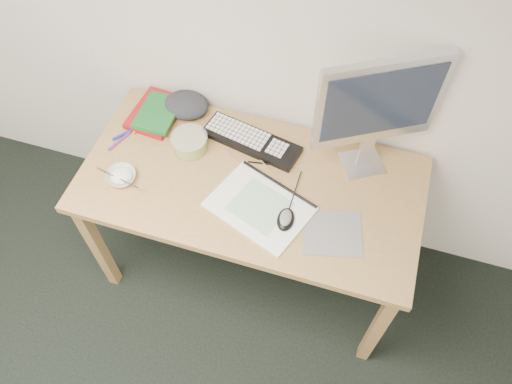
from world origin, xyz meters
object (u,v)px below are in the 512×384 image
at_px(desk, 251,193).
at_px(rice_bowl, 122,177).
at_px(sketchpad, 260,207).
at_px(monitor, 378,106).
at_px(keyboard, 251,141).

height_order(desk, rice_bowl, rice_bowl).
height_order(sketchpad, monitor, monitor).
relative_size(keyboard, monitor, 0.77).
relative_size(sketchpad, keyboard, 0.89).
bearing_deg(keyboard, monitor, 15.26).
xyz_separation_m(monitor, rice_bowl, (-0.92, -0.37, -0.33)).
bearing_deg(sketchpad, monitor, 64.65).
height_order(sketchpad, rice_bowl, rice_bowl).
xyz_separation_m(desk, keyboard, (-0.06, 0.20, 0.09)).
relative_size(sketchpad, monitor, 0.69).
distance_m(desk, keyboard, 0.23).
xyz_separation_m(sketchpad, rice_bowl, (-0.58, -0.04, 0.01)).
height_order(desk, sketchpad, sketchpad).
bearing_deg(monitor, sketchpad, -165.92).
distance_m(keyboard, rice_bowl, 0.56).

